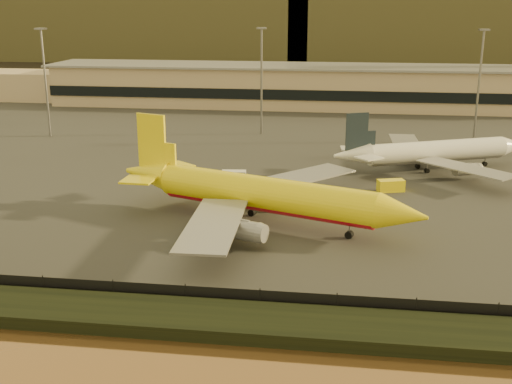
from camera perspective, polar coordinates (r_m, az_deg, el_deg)
ground at (r=80.66m, az=0.16°, el=-6.27°), size 900.00×900.00×0.00m
embankment at (r=65.17m, az=-1.90°, el=-11.44°), size 320.00×7.00×1.40m
tarmac at (r=171.83m, az=4.46°, el=6.02°), size 320.00×220.00×0.20m
perimeter_fence at (r=68.41m, az=-1.33°, el=-9.45°), size 300.00×0.05×2.20m
terminal_building at (r=202.30m, az=0.89°, el=9.42°), size 202.00×25.00×12.60m
apron_light_masts at (r=149.58m, az=9.93°, el=10.31°), size 152.20×12.20×25.40m
distant_hills at (r=414.83m, az=3.81°, el=16.50°), size 470.00×160.00×70.00m
dhl_cargo_jet at (r=92.74m, az=0.41°, el=-0.21°), size 47.21×44.82×14.55m
white_narrowbody_jet at (r=127.50m, az=15.51°, el=3.44°), size 39.10×36.95×11.81m
gse_vehicle_yellow at (r=111.78m, az=11.89°, el=0.56°), size 4.85×3.22×2.00m
gse_vehicle_white at (r=115.57m, az=-1.98°, el=1.42°), size 4.51×2.40×1.95m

